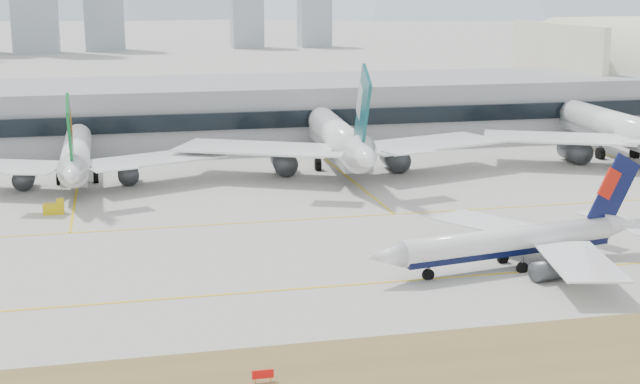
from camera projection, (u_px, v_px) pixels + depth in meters
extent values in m
plane|color=#A6A39C|center=(282.00, 278.00, 121.32)|extent=(3000.00, 3000.00, 0.00)
cube|color=brown|center=(339.00, 375.00, 90.94)|extent=(360.00, 18.00, 0.06)
cube|color=yellow|center=(289.00, 290.00, 116.57)|extent=(360.00, 0.45, 0.04)
cube|color=yellow|center=(249.00, 222.00, 149.80)|extent=(360.00, 0.45, 0.04)
cylinder|color=white|center=(508.00, 241.00, 124.65)|extent=(33.44, 9.16, 3.64)
cube|color=black|center=(508.00, 248.00, 124.87)|extent=(32.69, 8.52, 1.64)
cone|color=white|center=(385.00, 256.00, 117.45)|extent=(5.62, 4.44, 3.64)
cone|color=white|center=(624.00, 223.00, 132.18)|extent=(7.90, 4.83, 3.64)
cube|color=white|center=(493.00, 224.00, 135.46)|extent=(16.42, 19.60, 0.22)
cube|color=white|center=(595.00, 215.00, 135.85)|extent=(5.23, 6.02, 0.15)
cylinder|color=#3F4247|center=(495.00, 244.00, 132.18)|extent=(5.93, 3.62, 2.73)
cube|color=#3F4247|center=(495.00, 237.00, 131.94)|extent=(2.33, 0.66, 1.27)
cube|color=white|center=(579.00, 261.00, 117.30)|extent=(11.88, 19.29, 0.22)
cube|color=white|center=(639.00, 230.00, 127.34)|extent=(3.94, 5.51, 0.15)
cylinder|color=#3F4247|center=(551.00, 270.00, 120.07)|extent=(5.93, 3.62, 2.73)
cube|color=#3F4247|center=(551.00, 262.00, 119.83)|extent=(2.33, 0.66, 1.27)
cube|color=#090F3A|center=(614.00, 191.00, 130.17)|extent=(8.92, 1.83, 11.40)
cube|color=#B8170C|center=(609.00, 184.00, 129.55)|extent=(4.07, 1.08, 4.89)
cylinder|color=#3F4247|center=(428.00, 272.00, 120.55)|extent=(0.44, 0.44, 2.18)
cylinder|color=black|center=(428.00, 275.00, 120.66)|extent=(1.72, 0.90, 1.64)
cylinder|color=#3F4247|center=(522.00, 265.00, 123.52)|extent=(0.44, 0.44, 2.18)
cylinder|color=black|center=(522.00, 268.00, 123.62)|extent=(1.72, 0.90, 1.64)
cylinder|color=#3F4247|center=(503.00, 255.00, 127.78)|extent=(0.44, 0.44, 2.18)
cylinder|color=black|center=(503.00, 258.00, 127.88)|extent=(1.72, 0.90, 1.64)
cylinder|color=white|center=(76.00, 153.00, 179.55)|extent=(5.91, 42.05, 5.56)
cube|color=slate|center=(77.00, 160.00, 179.89)|extent=(5.07, 41.20, 2.50)
cone|color=white|center=(79.00, 134.00, 202.49)|extent=(5.61, 6.46, 5.56)
cone|color=white|center=(72.00, 175.00, 155.07)|extent=(5.63, 9.38, 5.56)
cube|color=white|center=(153.00, 159.00, 177.30)|extent=(29.32, 21.49, 0.33)
cube|color=white|center=(114.00, 168.00, 158.27)|extent=(8.67, 6.34, 0.22)
cylinder|color=#3F4247|center=(128.00, 172.00, 179.48)|extent=(4.23, 7.04, 4.17)
cube|color=#3F4247|center=(128.00, 164.00, 179.11)|extent=(0.44, 2.92, 1.94)
cube|color=white|center=(29.00, 172.00, 154.99)|extent=(8.65, 6.24, 0.22)
cylinder|color=#3F4247|center=(24.00, 177.00, 174.94)|extent=(4.23, 7.04, 4.17)
cube|color=#3F4247|center=(24.00, 169.00, 174.56)|extent=(0.44, 2.92, 1.94)
cube|color=#0D5E28|center=(70.00, 135.00, 156.35)|extent=(0.60, 11.62, 14.90)
cube|color=#CC500C|center=(70.00, 124.00, 157.09)|extent=(0.66, 5.24, 6.38)
cylinder|color=#3F4247|center=(79.00, 160.00, 195.67)|extent=(0.67, 0.67, 3.33)
cylinder|color=black|center=(80.00, 163.00, 195.83)|extent=(0.99, 2.51, 2.50)
cylinder|color=#3F4247|center=(59.00, 176.00, 178.62)|extent=(0.67, 0.67, 3.33)
cylinder|color=black|center=(59.00, 180.00, 178.78)|extent=(0.99, 2.51, 2.50)
cylinder|color=#3F4247|center=(96.00, 174.00, 180.26)|extent=(0.67, 0.67, 3.33)
cylinder|color=black|center=(96.00, 178.00, 180.42)|extent=(0.99, 2.51, 2.50)
cylinder|color=white|center=(337.00, 135.00, 193.07)|extent=(10.36, 51.01, 6.70)
cube|color=slate|center=(337.00, 143.00, 193.48)|extent=(9.29, 49.93, 3.02)
cone|color=white|center=(317.00, 116.00, 221.18)|extent=(7.25, 8.21, 6.70)
cone|color=white|center=(366.00, 158.00, 163.07)|extent=(7.50, 11.71, 6.70)
cube|color=white|center=(427.00, 143.00, 188.84)|extent=(35.13, 23.89, 0.40)
cube|color=white|center=(409.00, 152.00, 166.29)|extent=(10.29, 7.03, 0.27)
cylinder|color=#3F4247|center=(395.00, 158.00, 191.99)|extent=(5.63, 8.79, 5.03)
cube|color=#3F4247|center=(395.00, 149.00, 191.54)|extent=(0.76, 3.55, 2.35)
cube|color=white|center=(257.00, 148.00, 183.42)|extent=(35.37, 27.41, 0.40)
cube|color=white|center=(317.00, 154.00, 163.68)|extent=(10.55, 8.10, 0.27)
cylinder|color=#3F4247|center=(284.00, 161.00, 188.38)|extent=(5.63, 8.79, 5.03)
cube|color=#3F4247|center=(284.00, 152.00, 187.93)|extent=(0.76, 3.55, 2.35)
cube|color=#124B52|center=(362.00, 112.00, 164.67)|extent=(1.62, 14.02, 17.97)
cube|color=#A5AAAE|center=(361.00, 100.00, 165.59)|extent=(1.19, 6.35, 7.69)
cylinder|color=#3F4247|center=(323.00, 144.00, 212.81)|extent=(0.80, 0.80, 4.02)
cylinder|color=black|center=(323.00, 148.00, 213.00)|extent=(1.39, 3.09, 3.02)
cylinder|color=#3F4247|center=(318.00, 161.00, 192.26)|extent=(0.80, 0.80, 4.02)
cylinder|color=black|center=(318.00, 165.00, 192.45)|extent=(1.39, 3.09, 3.02)
cylinder|color=#3F4247|center=(358.00, 160.00, 193.57)|extent=(0.80, 0.80, 4.02)
cylinder|color=black|center=(358.00, 164.00, 193.76)|extent=(1.39, 3.09, 3.02)
cylinder|color=white|center=(616.00, 126.00, 205.94)|extent=(9.26, 50.44, 6.64)
cube|color=slate|center=(616.00, 134.00, 206.35)|extent=(8.21, 49.39, 2.99)
cone|color=white|center=(562.00, 110.00, 233.69)|extent=(7.03, 8.00, 6.64)
cube|color=white|center=(557.00, 138.00, 196.07)|extent=(35.04, 26.69, 0.40)
cylinder|color=#3F4247|center=(575.00, 151.00, 201.08)|extent=(5.41, 8.61, 4.98)
cube|color=#3F4247|center=(575.00, 142.00, 200.64)|extent=(0.68, 3.51, 2.32)
cylinder|color=#3F4247|center=(578.00, 136.00, 225.43)|extent=(0.80, 0.80, 3.98)
cylinder|color=black|center=(578.00, 139.00, 225.62)|extent=(1.32, 3.04, 2.99)
cylinder|color=#3F4247|center=(600.00, 150.00, 205.07)|extent=(0.80, 0.80, 3.98)
cylinder|color=black|center=(600.00, 154.00, 205.26)|extent=(1.32, 3.04, 2.99)
cylinder|color=#3F4247|center=(635.00, 149.00, 206.53)|extent=(0.80, 0.80, 3.98)
cylinder|color=black|center=(635.00, 153.00, 206.71)|extent=(1.32, 3.04, 2.99)
cube|color=gray|center=(199.00, 111.00, 228.84)|extent=(280.00, 42.00, 15.00)
cube|color=black|center=(208.00, 122.00, 208.32)|extent=(280.00, 1.20, 4.00)
cube|color=beige|center=(555.00, 70.00, 270.46)|extent=(2.00, 57.00, 27.90)
cube|color=red|center=(263.00, 374.00, 89.01)|extent=(2.20, 0.15, 0.90)
cylinder|color=orange|center=(255.00, 381.00, 88.98)|extent=(0.10, 0.10, 0.50)
cylinder|color=orange|center=(271.00, 379.00, 89.33)|extent=(0.10, 0.10, 0.50)
cube|color=#D8B70B|center=(54.00, 209.00, 155.46)|extent=(3.50, 2.00, 1.80)
cube|color=#D8B70B|center=(60.00, 202.00, 155.46)|extent=(1.20, 1.80, 1.00)
cylinder|color=black|center=(46.00, 213.00, 154.56)|extent=(0.70, 0.30, 0.70)
cylinder|color=black|center=(47.00, 211.00, 156.08)|extent=(0.70, 0.30, 0.70)
cylinder|color=black|center=(61.00, 213.00, 155.09)|extent=(0.70, 0.30, 0.70)
cylinder|color=black|center=(61.00, 210.00, 156.61)|extent=(0.70, 0.30, 0.70)
cube|color=#8C959F|center=(246.00, 5.00, 575.67)|extent=(20.00, 18.00, 55.00)
cube|color=#8C959F|center=(314.00, 10.00, 586.32)|extent=(20.00, 18.00, 48.00)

